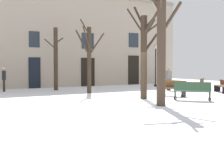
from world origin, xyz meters
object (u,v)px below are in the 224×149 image
bench_near_lamp (172,88)px  bench_back_to_back_left (204,84)px  tree_center (89,57)px  bench_near_center_tree (222,86)px  streetlamp (156,60)px  tree_right_of_center (56,58)px  bench_by_litter_bin (192,91)px  tree_left_of_center (144,52)px  tree_foreground (161,39)px  person_strolling (4,78)px  person_crossing_plaza (169,78)px

bench_near_lamp → bench_back_to_back_left: size_ratio=1.00×
tree_center → bench_near_center_tree: bearing=-27.1°
streetlamp → bench_near_lamp: bearing=-120.3°
tree_center → bench_near_center_tree: (7.89, -4.03, -1.93)m
tree_right_of_center → bench_near_center_tree: tree_right_of_center is taller
bench_near_center_tree → bench_by_litter_bin: 5.29m
bench_near_lamp → streetlamp: bearing=131.6°
tree_left_of_center → tree_foreground: bearing=-109.1°
tree_left_of_center → bench_near_center_tree: 6.91m
streetlamp → bench_by_litter_bin: (-4.21, -8.40, -1.76)m
bench_near_center_tree → person_strolling: person_strolling is taller
person_crossing_plaza → tree_foreground: bearing=49.4°
tree_right_of_center → bench_near_lamp: bearing=-54.8°
tree_right_of_center → bench_near_center_tree: size_ratio=2.72×
bench_near_center_tree → bench_near_lamp: bearing=-59.7°
bench_by_litter_bin → bench_near_lamp: bench_by_litter_bin is taller
tree_left_of_center → person_crossing_plaza: tree_left_of_center is taller
bench_near_lamp → person_strolling: (-8.37, 7.68, 0.47)m
tree_center → person_crossing_plaza: bearing=-10.0°
tree_right_of_center → person_crossing_plaza: tree_right_of_center is taller
tree_left_of_center → bench_near_center_tree: tree_left_of_center is taller
tree_foreground → bench_near_center_tree: size_ratio=3.56×
bench_back_to_back_left → person_strolling: (-13.03, 5.87, 0.49)m
bench_back_to_back_left → person_crossing_plaza: (-2.37, 1.15, 0.46)m
bench_by_litter_bin → bench_near_lamp: size_ratio=0.89×
tree_center → streetlamp: (7.24, 2.28, -0.10)m
tree_foreground → streetlamp: (6.76, 9.02, -0.69)m
bench_near_center_tree → person_crossing_plaza: bearing=-115.1°
tree_left_of_center → person_strolling: size_ratio=2.97×
tree_right_of_center → person_strolling: bearing=168.3°
bench_by_litter_bin → person_crossing_plaza: (2.83, 5.10, 0.41)m
streetlamp → person_crossing_plaza: 3.83m
tree_foreground → bench_near_lamp: tree_foreground is taller
tree_center → person_crossing_plaza: tree_center is taller
bench_near_center_tree → bench_back_to_back_left: size_ratio=0.94×
tree_right_of_center → bench_near_lamp: size_ratio=2.56×
bench_by_litter_bin → bench_back_to_back_left: bearing=-97.7°
tree_left_of_center → bench_by_litter_bin: size_ratio=3.17×
bench_near_lamp → person_crossing_plaza: (2.29, 2.96, 0.45)m
bench_back_to_back_left → person_strolling: 14.30m
person_crossing_plaza → bench_by_litter_bin: bearing=63.6°
tree_left_of_center → tree_center: (-1.31, 4.36, -0.17)m
tree_right_of_center → tree_center: tree_center is taller
tree_center → bench_near_lamp: tree_center is taller
tree_right_of_center → person_strolling: size_ratio=2.68×
tree_left_of_center → bench_back_to_back_left: bearing=17.5°
tree_center → bench_by_litter_bin: size_ratio=2.92×
tree_right_of_center → tree_center: 3.26m
bench_near_center_tree → tree_foreground: bearing=-39.0°
tree_center → bench_back_to_back_left: 8.73m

